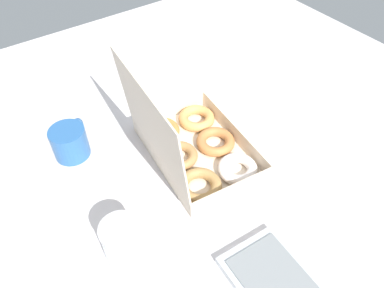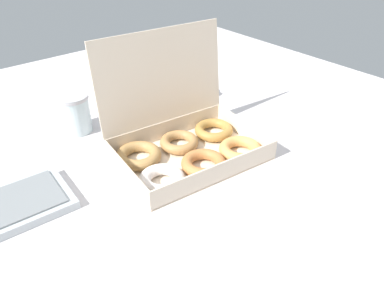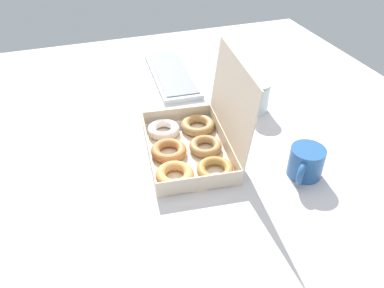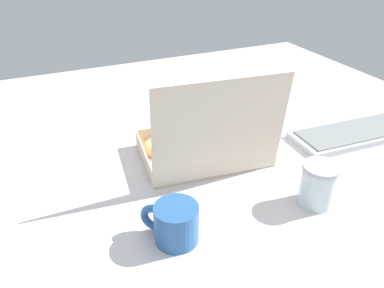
{
  "view_description": "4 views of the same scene",
  "coord_description": "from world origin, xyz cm",
  "px_view_note": "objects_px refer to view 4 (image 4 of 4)",
  "views": [
    {
      "loc": [
        -49.25,
        40.38,
        73.97
      ],
      "look_at": [
        8.33,
        -0.19,
        1.74
      ],
      "focal_mm": 35.0,
      "sensor_mm": 36.0,
      "label": 1
    },
    {
      "loc": [
        -41.56,
        -58.15,
        52.22
      ],
      "look_at": [
        7.1,
        0.25,
        3.31
      ],
      "focal_mm": 35.0,
      "sensor_mm": 36.0,
      "label": 2
    },
    {
      "loc": [
        89.19,
        -26.91,
        68.84
      ],
      "look_at": [
        7.56,
        0.47,
        4.06
      ],
      "focal_mm": 35.0,
      "sensor_mm": 36.0,
      "label": 3
    },
    {
      "loc": [
        46.03,
        81.25,
        57.14
      ],
      "look_at": [
        8.21,
        -3.02,
        3.02
      ],
      "focal_mm": 35.0,
      "sensor_mm": 36.0,
      "label": 4
    }
  ],
  "objects_px": {
    "keyboard": "(358,133)",
    "coffee_mug": "(175,223)",
    "glass_jar": "(318,185)",
    "donut_box": "(205,148)"
  },
  "relations": [
    {
      "from": "coffee_mug",
      "to": "donut_box",
      "type": "bearing_deg",
      "value": -127.25
    },
    {
      "from": "donut_box",
      "to": "coffee_mug",
      "type": "distance_m",
      "value": 0.32
    },
    {
      "from": "keyboard",
      "to": "coffee_mug",
      "type": "distance_m",
      "value": 0.72
    },
    {
      "from": "donut_box",
      "to": "keyboard",
      "type": "bearing_deg",
      "value": 171.06
    },
    {
      "from": "donut_box",
      "to": "glass_jar",
      "type": "bearing_deg",
      "value": 118.01
    },
    {
      "from": "donut_box",
      "to": "keyboard",
      "type": "xyz_separation_m",
      "value": [
        -0.5,
        0.08,
        -0.02
      ]
    },
    {
      "from": "donut_box",
      "to": "glass_jar",
      "type": "distance_m",
      "value": 0.32
    },
    {
      "from": "coffee_mug",
      "to": "glass_jar",
      "type": "bearing_deg",
      "value": 175.55
    },
    {
      "from": "keyboard",
      "to": "glass_jar",
      "type": "distance_m",
      "value": 0.4
    },
    {
      "from": "keyboard",
      "to": "coffee_mug",
      "type": "xyz_separation_m",
      "value": [
        0.69,
        0.18,
        0.03
      ]
    }
  ]
}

